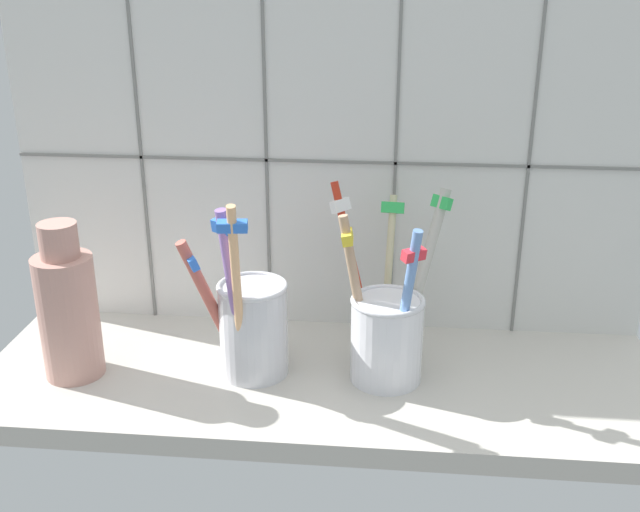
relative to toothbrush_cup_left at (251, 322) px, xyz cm
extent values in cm
cube|color=#BCB7AD|center=(6.36, 0.00, -6.14)|extent=(64.00, 22.00, 2.00)
cube|color=silver|center=(6.36, 12.00, 15.36)|extent=(64.00, 2.00, 45.00)
cube|color=gray|center=(-12.84, 10.90, 15.36)|extent=(0.30, 0.20, 45.00)
cube|color=gray|center=(-0.04, 10.90, 15.36)|extent=(0.30, 0.20, 45.00)
cube|color=gray|center=(12.76, 10.90, 15.36)|extent=(0.30, 0.20, 45.00)
cube|color=gray|center=(25.56, 10.90, 15.36)|extent=(0.30, 0.20, 45.00)
cube|color=gray|center=(6.36, 10.90, 12.59)|extent=(64.00, 0.20, 0.30)
cylinder|color=silver|center=(0.21, 0.31, -0.75)|extent=(6.35, 6.35, 8.79)
torus|color=silver|center=(0.21, 0.31, 3.64)|extent=(6.53, 6.53, 0.50)
cylinder|color=#EFB57F|center=(-0.42, -3.44, 4.11)|extent=(1.29, 4.78, 17.89)
cube|color=blue|center=(-0.26, -4.94, 11.12)|extent=(2.57, 1.32, 1.06)
cylinder|color=#C05D4F|center=(-3.33, -0.87, 1.87)|extent=(5.69, 3.81, 13.59)
cube|color=blue|center=(-4.79, -1.69, 6.60)|extent=(2.06, 2.56, 1.30)
cylinder|color=#916BB7|center=(-0.86, -2.66, 3.64)|extent=(2.61, 3.35, 16.91)
cube|color=blue|center=(-1.33, -3.42, 10.46)|extent=(2.39, 1.88, 1.16)
cylinder|color=white|center=(12.50, 0.31, -1.19)|extent=(6.59, 6.59, 7.92)
torus|color=silver|center=(12.50, 0.31, 2.77)|extent=(6.76, 6.76, 0.50)
cylinder|color=tan|center=(9.79, -0.16, 2.96)|extent=(3.72, 1.00, 15.57)
cube|color=yellow|center=(8.78, -0.19, 8.71)|extent=(1.13, 2.39, 1.11)
cylinder|color=beige|center=(12.43, 5.19, 2.71)|extent=(1.31, 6.71, 15.17)
cube|color=green|center=(12.65, 7.62, 9.07)|extent=(2.26, 1.25, 1.23)
cylinder|color=#BBB9AD|center=(15.47, 3.34, 3.49)|extent=(5.32, 5.64, 16.79)
cube|color=green|center=(17.07, 5.07, 10.52)|extent=(2.09, 2.04, 1.31)
cylinder|color=red|center=(9.42, 3.07, 3.76)|extent=(5.42, 4.60, 17.25)
cube|color=white|center=(7.84, 4.35, 10.18)|extent=(2.05, 2.21, 1.26)
cylinder|color=#6691D2|center=(13.97, -1.81, 2.88)|extent=(2.77, 3.30, 15.39)
cube|color=#E5333F|center=(14.49, -2.50, 8.26)|extent=(2.25, 2.03, 1.08)
cylinder|color=tan|center=(-16.54, -1.91, 0.72)|extent=(5.43, 5.43, 11.73)
cylinder|color=tan|center=(-16.54, -1.91, 8.18)|extent=(3.43, 3.43, 3.20)
camera|label=1|loc=(12.38, -61.41, 31.18)|focal=42.28mm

